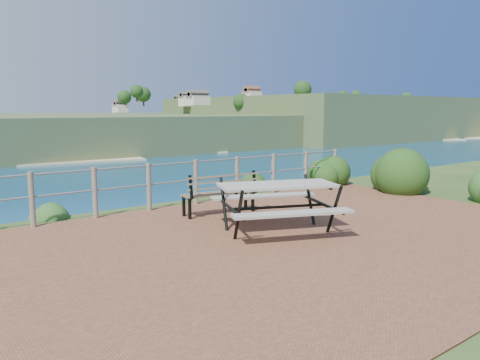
{
  "coord_description": "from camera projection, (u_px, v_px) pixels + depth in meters",
  "views": [
    {
      "loc": [
        -5.46,
        -5.45,
        2.12
      ],
      "look_at": [
        0.03,
        1.76,
        0.75
      ],
      "focal_mm": 35.0,
      "sensor_mm": 36.0,
      "label": 1
    }
  ],
  "objects": [
    {
      "name": "ground",
      "position": [
        302.0,
        236.0,
        7.88
      ],
      "size": [
        10.0,
        7.0,
        0.12
      ],
      "primitive_type": "cube",
      "color": "brown",
      "rests_on": "ground"
    },
    {
      "name": "safety_railing",
      "position": [
        196.0,
        179.0,
        10.43
      ],
      "size": [
        9.4,
        0.1,
        1.0
      ],
      "color": "#6B5B4C",
      "rests_on": "ground"
    },
    {
      "name": "distant_bay",
      "position": [
        267.0,
        116.0,
        271.18
      ],
      "size": [
        290.0,
        232.36,
        24.0
      ],
      "color": "#3B562B",
      "rests_on": "ground"
    },
    {
      "name": "picnic_table",
      "position": [
        277.0,
        202.0,
        8.06
      ],
      "size": [
        2.14,
        1.61,
        0.84
      ],
      "rotation": [
        0.0,
        0.0,
        -0.39
      ],
      "color": "gray",
      "rests_on": "ground"
    },
    {
      "name": "park_bench",
      "position": [
        219.0,
        187.0,
        9.43
      ],
      "size": [
        1.58,
        0.58,
        0.87
      ],
      "rotation": [
        0.0,
        0.0,
        -0.13
      ],
      "color": "brown",
      "rests_on": "ground"
    },
    {
      "name": "shrub_right_front",
      "position": [
        404.0,
        191.0,
        12.32
      ],
      "size": [
        1.36,
        1.36,
        1.93
      ],
      "primitive_type": "ellipsoid",
      "color": "#144013",
      "rests_on": "ground"
    },
    {
      "name": "shrub_right_edge",
      "position": [
        325.0,
        184.0,
        13.44
      ],
      "size": [
        1.08,
        1.08,
        1.54
      ],
      "primitive_type": "ellipsoid",
      "color": "#144013",
      "rests_on": "ground"
    },
    {
      "name": "shrub_lip_west",
      "position": [
        43.0,
        219.0,
        9.13
      ],
      "size": [
        0.69,
        0.69,
        0.4
      ],
      "primitive_type": "ellipsoid",
      "color": "#264C1C",
      "rests_on": "ground"
    },
    {
      "name": "shrub_lip_east",
      "position": [
        252.0,
        188.0,
        12.67
      ],
      "size": [
        0.85,
        0.85,
        0.62
      ],
      "primitive_type": "ellipsoid",
      "color": "#144013",
      "rests_on": "ground"
    }
  ]
}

